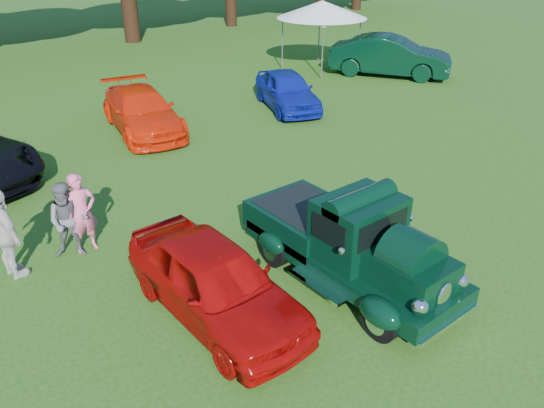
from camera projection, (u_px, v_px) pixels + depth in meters
ground at (332, 305)px, 9.06m from camera, size 120.00×120.00×0.00m
hero_pickup at (348, 243)px, 9.42m from camera, size 2.03×4.36×1.71m
red_convertible at (215, 281)px, 8.56m from camera, size 1.58×3.85×1.31m
back_car_orange at (142, 111)px, 16.46m from camera, size 2.65×4.72×1.29m
back_car_blue at (287, 90)px, 18.56m from camera, size 2.86×4.13×1.30m
back_car_green at (390, 56)px, 22.60m from camera, size 4.16×5.24×1.67m
spectator_pink at (82, 213)px, 10.25m from camera, size 0.60×0.39×1.63m
spectator_grey at (68, 221)px, 10.08m from camera, size 0.94×0.89×1.54m
spectator_white at (6, 234)px, 9.42m from camera, size 0.62×1.09×1.76m
canopy_tent at (322, 10)px, 22.81m from camera, size 4.18×4.18×2.93m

